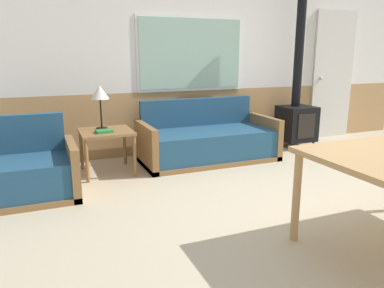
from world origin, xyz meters
TOP-DOWN VIEW (x-y plane):
  - ground_plane at (0.00, 0.00)m, footprint 16.00×16.00m
  - wall_back at (-0.01, 2.63)m, footprint 7.20×0.09m
  - couch at (-0.31, 2.02)m, footprint 1.80×0.86m
  - armchair at (-2.50, 1.47)m, footprint 0.89×0.75m
  - side_table at (-1.65, 1.97)m, footprint 0.60×0.60m
  - table_lamp at (-1.69, 2.07)m, footprint 0.22×0.22m
  - book_stack at (-1.69, 1.86)m, footprint 0.20×0.16m
  - wood_stove at (1.26, 2.20)m, footprint 0.50×0.48m
  - entry_door at (2.24, 2.57)m, footprint 0.81×0.09m

SIDE VIEW (x-z plane):
  - ground_plane at x=0.00m, z-range 0.00..0.00m
  - armchair at x=-2.50m, z-range -0.15..0.64m
  - couch at x=-0.31m, z-range -0.15..0.64m
  - side_table at x=-1.65m, z-range 0.19..0.70m
  - book_stack at x=-1.69m, z-range 0.52..0.55m
  - wood_stove at x=1.26m, z-range -0.61..1.81m
  - table_lamp at x=-1.69m, z-range 0.68..1.20m
  - entry_door at x=2.24m, z-range 0.00..2.08m
  - wall_back at x=-0.01m, z-range 0.00..2.70m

